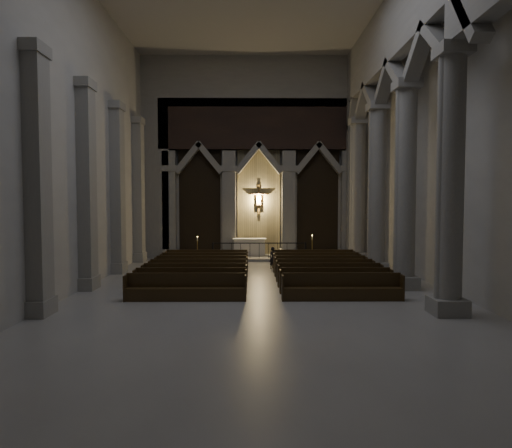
# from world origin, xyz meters

# --- Properties ---
(room) EXTENTS (24.00, 24.10, 12.00)m
(room) POSITION_xyz_m (0.00, 0.00, 7.60)
(room) COLOR gray
(room) RESTS_ON ground
(sanctuary_wall) EXTENTS (14.00, 0.77, 12.00)m
(sanctuary_wall) POSITION_xyz_m (0.00, 11.54, 6.62)
(sanctuary_wall) COLOR gray
(sanctuary_wall) RESTS_ON ground
(right_arcade) EXTENTS (1.00, 24.00, 12.00)m
(right_arcade) POSITION_xyz_m (5.50, 1.33, 7.83)
(right_arcade) COLOR gray
(right_arcade) RESTS_ON ground
(left_pilasters) EXTENTS (0.60, 13.00, 8.03)m
(left_pilasters) POSITION_xyz_m (-6.75, 3.50, 3.91)
(left_pilasters) COLOR gray
(left_pilasters) RESTS_ON ground
(sanctuary_step) EXTENTS (8.50, 2.60, 0.15)m
(sanctuary_step) POSITION_xyz_m (0.00, 10.60, 0.07)
(sanctuary_step) COLOR gray
(sanctuary_step) RESTS_ON ground
(altar) EXTENTS (2.00, 0.80, 1.02)m
(altar) POSITION_xyz_m (-0.56, 11.09, 0.66)
(altar) COLOR beige
(altar) RESTS_ON sanctuary_step
(altar_rail) EXTENTS (5.39, 0.09, 1.06)m
(altar_rail) POSITION_xyz_m (0.00, 9.82, 0.70)
(altar_rail) COLOR black
(altar_rail) RESTS_ON ground
(candle_stand_left) EXTENTS (0.24, 0.24, 1.42)m
(candle_stand_left) POSITION_xyz_m (-3.50, 9.56, 0.39)
(candle_stand_left) COLOR #AE9035
(candle_stand_left) RESTS_ON ground
(candle_stand_right) EXTENTS (0.25, 0.25, 1.49)m
(candle_stand_right) POSITION_xyz_m (3.00, 9.65, 0.41)
(candle_stand_right) COLOR #AE9035
(candle_stand_right) RESTS_ON ground
(pews) EXTENTS (9.58, 7.89, 0.93)m
(pews) POSITION_xyz_m (-0.00, 3.21, 0.30)
(pews) COLOR black
(pews) RESTS_ON ground
(worshipper) EXTENTS (0.45, 0.34, 1.10)m
(worshipper) POSITION_xyz_m (0.65, 6.74, 0.55)
(worshipper) COLOR black
(worshipper) RESTS_ON ground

